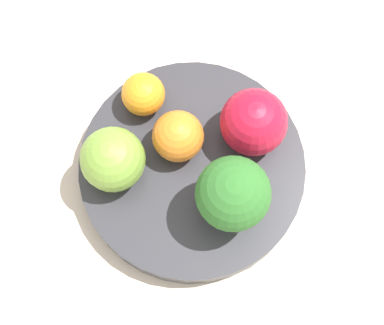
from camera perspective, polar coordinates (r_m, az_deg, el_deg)
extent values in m
plane|color=gray|center=(0.63, 0.00, -1.50)|extent=(6.00, 6.00, 0.00)
cube|color=beige|center=(0.62, 0.00, -1.25)|extent=(1.20, 1.20, 0.02)
cylinder|color=#2D2D33|center=(0.60, 0.00, -0.65)|extent=(0.21, 0.21, 0.03)
cylinder|color=#99C17A|center=(0.56, 3.45, -3.66)|extent=(0.02, 0.02, 0.03)
sphere|color=#2D6B28|center=(0.53, 3.67, -2.79)|extent=(0.06, 0.06, 0.06)
sphere|color=olive|center=(0.56, -7.06, 0.28)|extent=(0.06, 0.06, 0.06)
sphere|color=#B7142D|center=(0.57, 5.51, 3.60)|extent=(0.06, 0.06, 0.06)
sphere|color=orange|center=(0.59, -4.36, 6.07)|extent=(0.04, 0.04, 0.04)
sphere|color=orange|center=(0.57, -1.26, 2.35)|extent=(0.05, 0.05, 0.05)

